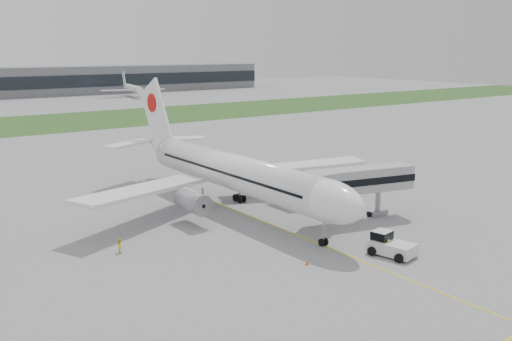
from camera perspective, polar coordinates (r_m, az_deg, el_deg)
ground at (r=78.93m, az=-0.69°, el=-4.58°), size 600.00×600.00×0.00m
apron_markings at (r=75.09m, az=1.53°, el=-5.46°), size 70.00×70.00×0.04m
grass_strip at (r=188.20m, az=-22.48°, el=4.25°), size 600.00×50.00×0.02m
airliner at (r=81.43m, az=-2.69°, el=0.04°), size 48.13×53.95×17.88m
pushback_tug at (r=65.93m, az=13.19°, el=-7.22°), size 4.21×5.48×2.56m
jet_bridge at (r=76.71m, az=9.95°, el=-1.06°), size 16.06×6.61×7.33m
safety_cone_left at (r=61.80m, az=5.11°, el=-9.18°), size 0.37×0.37×0.51m
safety_cone_right at (r=68.91m, az=14.00°, el=-7.19°), size 0.43×0.43×0.59m
ground_crew_near at (r=65.68m, az=13.02°, el=-7.51°), size 0.82×0.72×1.88m
ground_crew_far at (r=66.76m, az=-13.41°, el=-7.30°), size 0.77×0.92×1.68m
distant_aircraft_right at (r=283.46m, az=-12.14°, el=7.21°), size 35.41×32.60×11.71m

